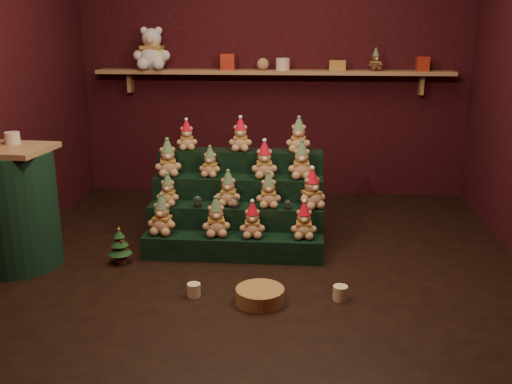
# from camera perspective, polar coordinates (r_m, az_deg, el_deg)

# --- Properties ---
(ground) EXTENTS (4.00, 4.00, 0.00)m
(ground) POSITION_cam_1_polar(r_m,az_deg,el_deg) (4.37, 0.27, -7.24)
(ground) COLOR black
(ground) RESTS_ON ground
(back_wall) EXTENTS (4.00, 0.10, 2.80)m
(back_wall) POSITION_cam_1_polar(r_m,az_deg,el_deg) (6.07, 1.77, 12.97)
(back_wall) COLOR black
(back_wall) RESTS_ON ground
(front_wall) EXTENTS (4.00, 0.10, 2.80)m
(front_wall) POSITION_cam_1_polar(r_m,az_deg,el_deg) (2.00, -4.12, 6.54)
(front_wall) COLOR black
(front_wall) RESTS_ON ground
(back_shelf) EXTENTS (3.60, 0.26, 0.24)m
(back_shelf) POSITION_cam_1_polar(r_m,az_deg,el_deg) (5.90, 1.68, 11.85)
(back_shelf) COLOR #A27B51
(back_shelf) RESTS_ON ground
(riser_tier_front) EXTENTS (1.40, 0.22, 0.18)m
(riser_tier_front) POSITION_cam_1_polar(r_m,az_deg,el_deg) (4.45, -2.36, -5.53)
(riser_tier_front) COLOR black
(riser_tier_front) RESTS_ON ground
(riser_tier_midfront) EXTENTS (1.40, 0.22, 0.36)m
(riser_tier_midfront) POSITION_cam_1_polar(r_m,az_deg,el_deg) (4.63, -2.05, -3.50)
(riser_tier_midfront) COLOR black
(riser_tier_midfront) RESTS_ON ground
(riser_tier_midback) EXTENTS (1.40, 0.22, 0.54)m
(riser_tier_midback) POSITION_cam_1_polar(r_m,az_deg,el_deg) (4.80, -1.76, -1.61)
(riser_tier_midback) COLOR black
(riser_tier_midback) RESTS_ON ground
(riser_tier_back) EXTENTS (1.40, 0.22, 0.72)m
(riser_tier_back) POSITION_cam_1_polar(r_m,az_deg,el_deg) (4.99, -1.49, 0.14)
(riser_tier_back) COLOR black
(riser_tier_back) RESTS_ON ground
(teddy_0) EXTENTS (0.25, 0.23, 0.31)m
(teddy_0) POSITION_cam_1_polar(r_m,az_deg,el_deg) (4.48, -9.38, -2.24)
(teddy_0) COLOR tan
(teddy_0) RESTS_ON riser_tier_front
(teddy_1) EXTENTS (0.25, 0.23, 0.30)m
(teddy_1) POSITION_cam_1_polar(r_m,az_deg,el_deg) (4.40, -4.01, -2.49)
(teddy_1) COLOR tan
(teddy_1) RESTS_ON riser_tier_front
(teddy_2) EXTENTS (0.21, 0.19, 0.27)m
(teddy_2) POSITION_cam_1_polar(r_m,az_deg,el_deg) (4.36, -0.37, -2.80)
(teddy_2) COLOR tan
(teddy_2) RESTS_ON riser_tier_front
(teddy_3) EXTENTS (0.21, 0.19, 0.28)m
(teddy_3) POSITION_cam_1_polar(r_m,az_deg,el_deg) (4.36, 4.82, -2.85)
(teddy_3) COLOR tan
(teddy_3) RESTS_ON riser_tier_front
(teddy_4) EXTENTS (0.18, 0.17, 0.25)m
(teddy_4) POSITION_cam_1_polar(r_m,az_deg,el_deg) (4.61, -8.80, 0.24)
(teddy_4) COLOR tan
(teddy_4) RESTS_ON riser_tier_midfront
(teddy_5) EXTENTS (0.21, 0.19, 0.28)m
(teddy_5) POSITION_cam_1_polar(r_m,az_deg,el_deg) (4.55, -2.80, 0.37)
(teddy_5) COLOR tan
(teddy_5) RESTS_ON riser_tier_midfront
(teddy_6) EXTENTS (0.21, 0.20, 0.28)m
(teddy_6) POSITION_cam_1_polar(r_m,az_deg,el_deg) (4.50, 1.26, 0.20)
(teddy_6) COLOR tan
(teddy_6) RESTS_ON riser_tier_midfront
(teddy_7) EXTENTS (0.29, 0.28, 0.31)m
(teddy_7) POSITION_cam_1_polar(r_m,az_deg,el_deg) (4.49, 5.60, 0.31)
(teddy_7) COLOR tan
(teddy_7) RESTS_ON riser_tier_midfront
(teddy_8) EXTENTS (0.26, 0.25, 0.30)m
(teddy_8) POSITION_cam_1_polar(r_m,az_deg,el_deg) (4.79, -8.82, 3.39)
(teddy_8) COLOR tan
(teddy_8) RESTS_ON riser_tier_midback
(teddy_9) EXTENTS (0.20, 0.18, 0.25)m
(teddy_9) POSITION_cam_1_polar(r_m,az_deg,el_deg) (4.73, -4.61, 3.04)
(teddy_9) COLOR tan
(teddy_9) RESTS_ON riser_tier_midback
(teddy_10) EXTENTS (0.23, 0.22, 0.30)m
(teddy_10) POSITION_cam_1_polar(r_m,az_deg,el_deg) (4.68, 0.84, 3.22)
(teddy_10) COLOR tan
(teddy_10) RESTS_ON riser_tier_midback
(teddy_11) EXTENTS (0.22, 0.20, 0.31)m
(teddy_11) POSITION_cam_1_polar(r_m,az_deg,el_deg) (4.67, 4.58, 3.20)
(teddy_11) COLOR tan
(teddy_11) RESTS_ON riser_tier_midback
(teddy_12) EXTENTS (0.21, 0.19, 0.25)m
(teddy_12) POSITION_cam_1_polar(r_m,az_deg,el_deg) (4.94, -6.94, 5.66)
(teddy_12) COLOR tan
(teddy_12) RESTS_ON riser_tier_back
(teddy_13) EXTENTS (0.20, 0.18, 0.28)m
(teddy_13) POSITION_cam_1_polar(r_m,az_deg,el_deg) (4.86, -1.56, 5.75)
(teddy_13) COLOR tan
(teddy_13) RESTS_ON riser_tier_back
(teddy_14) EXTENTS (0.22, 0.20, 0.29)m
(teddy_14) POSITION_cam_1_polar(r_m,az_deg,el_deg) (4.83, 4.29, 5.72)
(teddy_14) COLOR tan
(teddy_14) RESTS_ON riser_tier_back
(snow_globe_a) EXTENTS (0.07, 0.07, 0.09)m
(snow_globe_a) POSITION_cam_1_polar(r_m,az_deg,el_deg) (4.54, -5.87, -0.94)
(snow_globe_a) COLOR black
(snow_globe_a) RESTS_ON riser_tier_midfront
(snow_globe_b) EXTENTS (0.07, 0.07, 0.09)m
(snow_globe_b) POSITION_cam_1_polar(r_m,az_deg,el_deg) (4.50, -2.17, -1.02)
(snow_globe_b) COLOR black
(snow_globe_b) RESTS_ON riser_tier_midfront
(snow_globe_c) EXTENTS (0.06, 0.06, 0.08)m
(snow_globe_c) POSITION_cam_1_polar(r_m,az_deg,el_deg) (4.47, 3.19, -1.24)
(snow_globe_c) COLOR black
(snow_globe_c) RESTS_ON riser_tier_midfront
(side_table) EXTENTS (0.64, 0.63, 0.91)m
(side_table) POSITION_cam_1_polar(r_m,az_deg,el_deg) (4.58, -23.07, -1.47)
(side_table) COLOR #A27B51
(side_table) RESTS_ON ground
(table_ornament) EXTENTS (0.11, 0.11, 0.09)m
(table_ornament) POSITION_cam_1_polar(r_m,az_deg,el_deg) (4.55, -23.20, 4.99)
(table_ornament) COLOR beige
(table_ornament) RESTS_ON side_table
(mini_christmas_tree) EXTENTS (0.18, 0.18, 0.30)m
(mini_christmas_tree) POSITION_cam_1_polar(r_m,az_deg,el_deg) (4.45, -13.46, -5.21)
(mini_christmas_tree) COLOR #412517
(mini_christmas_tree) RESTS_ON ground
(mug_left) EXTENTS (0.09, 0.09, 0.09)m
(mug_left) POSITION_cam_1_polar(r_m,az_deg,el_deg) (3.88, -6.23, -9.72)
(mug_left) COLOR beige
(mug_left) RESTS_ON ground
(mug_right) EXTENTS (0.10, 0.10, 0.10)m
(mug_right) POSITION_cam_1_polar(r_m,az_deg,el_deg) (3.85, 8.43, -9.97)
(mug_right) COLOR beige
(mug_right) RESTS_ON ground
(wicker_basket) EXTENTS (0.37, 0.37, 0.10)m
(wicker_basket) POSITION_cam_1_polar(r_m,az_deg,el_deg) (3.78, 0.40, -10.32)
(wicker_basket) COLOR #A87B43
(wicker_basket) RESTS_ON ground
(white_bear) EXTENTS (0.39, 0.35, 0.53)m
(white_bear) POSITION_cam_1_polar(r_m,az_deg,el_deg) (6.04, -10.38, 14.46)
(white_bear) COLOR white
(white_bear) RESTS_ON back_shelf
(brown_bear) EXTENTS (0.18, 0.17, 0.21)m
(brown_bear) POSITION_cam_1_polar(r_m,az_deg,el_deg) (5.89, 11.87, 12.79)
(brown_bear) COLOR #4E291A
(brown_bear) RESTS_ON back_shelf
(gift_tin_red_a) EXTENTS (0.14, 0.14, 0.16)m
(gift_tin_red_a) POSITION_cam_1_polar(r_m,az_deg,el_deg) (5.91, -2.81, 12.87)
(gift_tin_red_a) COLOR #B3301B
(gift_tin_red_a) RESTS_ON back_shelf
(gift_tin_cream) EXTENTS (0.14, 0.14, 0.12)m
(gift_tin_cream) POSITION_cam_1_polar(r_m,az_deg,el_deg) (5.86, 2.70, 12.65)
(gift_tin_cream) COLOR beige
(gift_tin_cream) RESTS_ON back_shelf
(gift_tin_red_b) EXTENTS (0.12, 0.12, 0.14)m
(gift_tin_red_b) POSITION_cam_1_polar(r_m,az_deg,el_deg) (5.98, 16.32, 12.21)
(gift_tin_red_b) COLOR #B3301B
(gift_tin_red_b) RESTS_ON back_shelf
(shelf_plush_ball) EXTENTS (0.12, 0.12, 0.12)m
(shelf_plush_ball) POSITION_cam_1_polar(r_m,az_deg,el_deg) (5.87, 0.69, 12.68)
(shelf_plush_ball) COLOR tan
(shelf_plush_ball) RESTS_ON back_shelf
(scarf_gift_box) EXTENTS (0.16, 0.10, 0.10)m
(scarf_gift_box) POSITION_cam_1_polar(r_m,az_deg,el_deg) (5.87, 8.13, 12.42)
(scarf_gift_box) COLOR orange
(scarf_gift_box) RESTS_ON back_shelf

